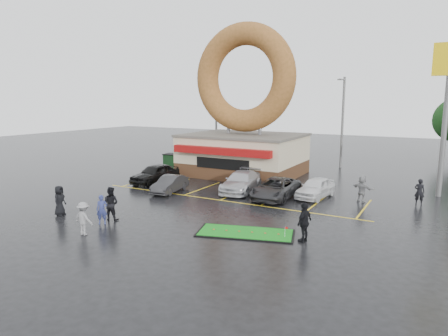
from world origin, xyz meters
The scene contains 19 objects.
ground centered at (0.00, 0.00, 0.00)m, with size 120.00×120.00×0.00m, color black.
donut_shop centered at (-3.00, 12.97, 4.46)m, with size 10.20×8.70×13.50m.
shell_sign centered at (13.00, 12.00, 7.38)m, with size 2.20×0.36×10.60m.
streetlight_left centered at (-10.00, 19.92, 4.78)m, with size 0.40×2.21×9.00m.
streetlight_mid centered at (4.00, 20.92, 4.78)m, with size 0.40×2.21×9.00m.
car_black centered at (-7.50, 5.74, 0.79)m, with size 1.86×4.61×1.57m, color black.
car_dgrey centered at (-4.46, 3.68, 0.62)m, with size 1.31×3.75×1.24m, color #2A2A2C.
car_silver centered at (0.05, 6.48, 0.75)m, with size 2.09×5.14×1.49m, color #B4B5BA.
car_grey centered at (3.09, 5.80, 0.70)m, with size 2.32×5.03×1.40m, color #29292B.
car_white centered at (5.46, 7.34, 0.70)m, with size 1.66×4.13×1.41m, color silver.
person_blue centered at (-3.09, -4.34, 0.81)m, with size 0.59×0.39×1.63m, color navy.
person_blackjkt centered at (-3.19, -3.57, 0.97)m, with size 0.94×0.73×1.93m, color black.
person_hoodie centered at (-2.53, -6.11, 0.85)m, with size 1.10×0.63×1.71m, color gray.
person_bystander centered at (-6.52, -4.35, 0.90)m, with size 0.88×0.57×1.79m, color black.
person_cameraman centered at (7.53, -1.62, 0.97)m, with size 1.14×0.47×1.95m, color black.
person_walker_near centered at (8.50, 7.69, 0.89)m, with size 1.65×0.53×1.78m, color gray.
person_walker_far centered at (11.93, 8.73, 0.86)m, with size 0.63×0.41×1.72m, color black.
dumpster centered at (-10.80, 12.79, 0.65)m, with size 1.80×1.20×1.30m, color #183E1B.
putting_green centered at (4.55, -1.94, 0.04)m, with size 5.35×3.45×0.62m.
Camera 1 is at (13.15, -19.61, 6.78)m, focal length 32.00 mm.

